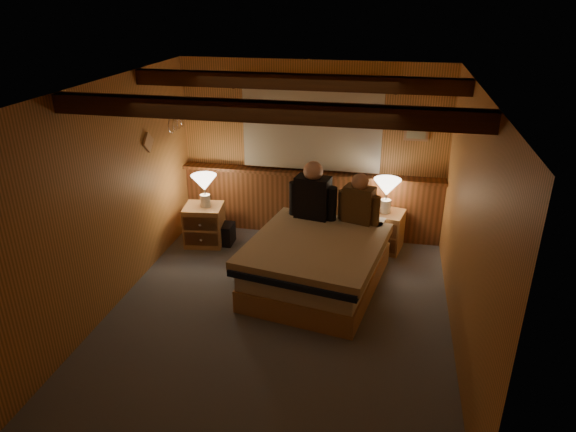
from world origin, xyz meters
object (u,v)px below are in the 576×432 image
(nightstand_right, at_px, (383,230))
(lamp_left, at_px, (204,185))
(nightstand_left, at_px, (204,225))
(person_right, at_px, (359,202))
(bed, at_px, (318,261))
(lamp_right, at_px, (387,189))
(person_left, at_px, (313,194))
(duffel_bag, at_px, (217,233))

(nightstand_right, relative_size, lamp_left, 1.28)
(nightstand_left, distance_m, person_right, 2.18)
(lamp_left, bearing_deg, bed, -25.80)
(nightstand_right, relative_size, lamp_right, 1.24)
(bed, relative_size, nightstand_right, 3.58)
(person_left, bearing_deg, duffel_bag, 179.60)
(duffel_bag, bearing_deg, person_left, -11.32)
(bed, xyz_separation_m, person_right, (0.40, 0.57, 0.55))
(nightstand_right, height_order, lamp_right, lamp_right)
(duffel_bag, bearing_deg, lamp_left, -155.10)
(bed, bearing_deg, person_right, 64.75)
(nightstand_left, distance_m, lamp_left, 0.59)
(lamp_left, height_order, person_right, person_right)
(nightstand_right, bearing_deg, bed, -110.40)
(nightstand_right, distance_m, duffel_bag, 2.27)
(nightstand_left, xyz_separation_m, person_right, (2.08, -0.23, 0.60))
(person_left, bearing_deg, person_right, 7.71)
(bed, bearing_deg, duffel_bag, 161.05)
(nightstand_left, bearing_deg, lamp_left, -8.59)
(bed, height_order, person_right, person_right)
(bed, height_order, nightstand_right, bed)
(nightstand_right, bearing_deg, nightstand_left, -160.09)
(nightstand_left, bearing_deg, nightstand_right, 0.18)
(person_left, height_order, person_right, person_left)
(person_left, xyz_separation_m, person_right, (0.57, -0.02, -0.04))
(nightstand_left, height_order, person_right, person_right)
(nightstand_left, xyz_separation_m, duffel_bag, (0.15, 0.05, -0.13))
(person_right, bearing_deg, nightstand_right, 76.75)
(person_right, bearing_deg, lamp_left, -170.22)
(duffel_bag, bearing_deg, bed, -29.73)
(bed, height_order, lamp_right, lamp_right)
(nightstand_right, bearing_deg, person_right, -107.31)
(nightstand_right, relative_size, duffel_bag, 1.20)
(bed, xyz_separation_m, person_left, (-0.16, 0.59, 0.59))
(person_left, height_order, duffel_bag, person_left)
(nightstand_left, relative_size, lamp_right, 1.22)
(nightstand_right, distance_m, lamp_left, 2.45)
(nightstand_right, distance_m, lamp_right, 0.59)
(nightstand_right, relative_size, person_left, 0.76)
(lamp_right, xyz_separation_m, duffel_bag, (-2.25, -0.28, -0.71))
(bed, bearing_deg, person_left, 115.55)
(bed, relative_size, nightstand_left, 3.63)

